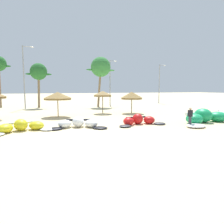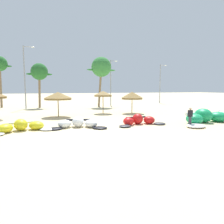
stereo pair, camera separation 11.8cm
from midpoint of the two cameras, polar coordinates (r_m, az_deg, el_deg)
The scene contains 14 objects.
ground_plane at distance 17.01m, azimuth -5.02°, elevation -4.35°, with size 260.00×260.00×0.00m, color beige.
kite_left at distance 16.98m, azimuth -23.96°, elevation -3.74°, with size 4.90×2.87×0.89m.
kite_left_of_center at distance 17.20m, azimuth -9.56°, elevation -3.15°, with size 4.88×2.86×0.88m.
kite_center at distance 18.54m, azimuth 7.31°, elevation -2.34°, with size 4.71×2.18×0.95m.
kite_right_of_center at distance 21.13m, azimuth 24.53°, elevation -1.39°, with size 7.41×3.85×1.33m.
beach_umbrella_middle at distance 24.19m, azimuth -14.96°, elevation 4.34°, with size 3.16×3.16×2.82m.
beach_umbrella_near_palms at distance 26.76m, azimuth -2.73°, elevation 5.06°, with size 2.35×2.35×2.90m.
beach_umbrella_outermost at distance 26.85m, azimuth 5.36°, elevation 4.57°, with size 2.82×2.82×2.80m.
person_by_umbrellas at distance 18.51m, azimuth 20.63°, elevation -1.29°, with size 0.36×0.24×1.62m.
palm_left_of_gap at distance 36.93m, azimuth -19.75°, elevation 10.30°, with size 4.15×2.77×7.40m.
palm_center_left at distance 36.90m, azimuth -3.24°, elevation 12.22°, with size 5.20×3.46×8.71m.
lamppost_west_center at distance 35.44m, azimuth -23.13°, elevation 9.62°, with size 1.76×0.24×9.82m.
lamppost_east_center at distance 40.06m, azimuth -0.49°, elevation 8.79°, with size 1.46×0.24×8.63m.
lamppost_east at distance 46.57m, azimuth 13.02°, elevation 8.18°, with size 1.62×0.24×8.40m.
Camera 1 is at (-4.26, -16.15, 3.19)m, focal length 33.02 mm.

